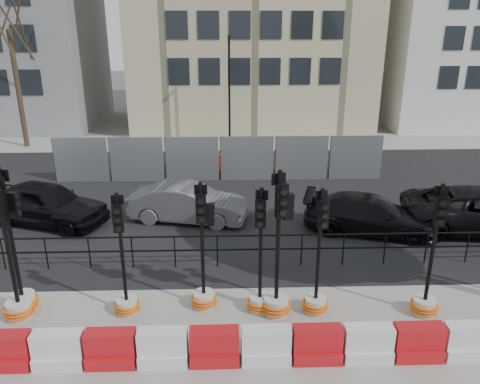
{
  "coord_description": "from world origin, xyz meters",
  "views": [
    {
      "loc": [
        0.27,
        -10.69,
        6.61
      ],
      "look_at": [
        0.7,
        3.0,
        1.63
      ],
      "focal_mm": 35.0,
      "sensor_mm": 36.0,
      "label": 1
    }
  ],
  "objects_px": {
    "car_c": "(370,215)",
    "traffic_signal_a": "(15,291)",
    "traffic_signal_d": "(204,279)",
    "car_a": "(45,203)",
    "traffic_signal_h": "(427,289)"
  },
  "relations": [
    {
      "from": "traffic_signal_a",
      "to": "traffic_signal_d",
      "type": "distance_m",
      "value": 4.38
    },
    {
      "from": "traffic_signal_d",
      "to": "traffic_signal_h",
      "type": "height_order",
      "value": "traffic_signal_h"
    },
    {
      "from": "traffic_signal_d",
      "to": "traffic_signal_h",
      "type": "xyz_separation_m",
      "value": [
        5.28,
        -0.47,
        -0.09
      ]
    },
    {
      "from": "traffic_signal_h",
      "to": "car_a",
      "type": "xyz_separation_m",
      "value": [
        -10.96,
        5.76,
        0.06
      ]
    },
    {
      "from": "traffic_signal_d",
      "to": "traffic_signal_h",
      "type": "bearing_deg",
      "value": -6.17
    },
    {
      "from": "traffic_signal_h",
      "to": "car_c",
      "type": "bearing_deg",
      "value": 98.27
    },
    {
      "from": "traffic_signal_a",
      "to": "traffic_signal_d",
      "type": "bearing_deg",
      "value": 4.04
    },
    {
      "from": "traffic_signal_d",
      "to": "car_a",
      "type": "height_order",
      "value": "traffic_signal_d"
    },
    {
      "from": "traffic_signal_d",
      "to": "car_c",
      "type": "relative_size",
      "value": 0.69
    },
    {
      "from": "traffic_signal_d",
      "to": "car_a",
      "type": "relative_size",
      "value": 0.69
    },
    {
      "from": "car_c",
      "to": "traffic_signal_a",
      "type": "bearing_deg",
      "value": 130.55
    },
    {
      "from": "traffic_signal_a",
      "to": "traffic_signal_d",
      "type": "xyz_separation_m",
      "value": [
        4.37,
        0.31,
        0.03
      ]
    },
    {
      "from": "traffic_signal_h",
      "to": "car_c",
      "type": "height_order",
      "value": "traffic_signal_h"
    },
    {
      "from": "car_a",
      "to": "traffic_signal_d",
      "type": "bearing_deg",
      "value": -113.18
    },
    {
      "from": "traffic_signal_a",
      "to": "car_a",
      "type": "xyz_separation_m",
      "value": [
        -1.31,
        5.6,
        0.01
      ]
    }
  ]
}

